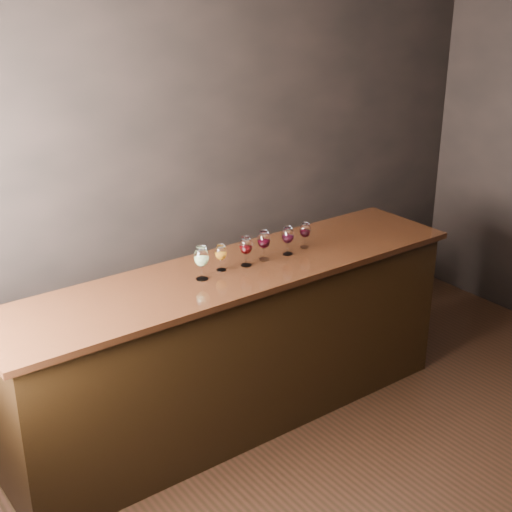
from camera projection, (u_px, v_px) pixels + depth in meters
ground at (430, 500)px, 4.16m from camera, size 5.00×5.00×0.00m
room_shell at (414, 207)px, 3.44m from camera, size 5.02×4.52×2.81m
bar_counter at (237, 350)px, 4.71m from camera, size 3.10×0.72×1.08m
bar_top at (236, 272)px, 4.50m from camera, size 3.20×0.79×0.04m
back_bar_shelf at (228, 316)px, 5.51m from camera, size 2.14×0.40×0.77m
glass_white at (201, 257)px, 4.29m from camera, size 0.09×0.09×0.21m
glass_amber at (221, 253)px, 4.43m from camera, size 0.07×0.07×0.17m
glass_red_a at (246, 246)px, 4.49m from camera, size 0.08×0.08×0.19m
glass_red_b at (264, 240)px, 4.58m from camera, size 0.08×0.08×0.20m
glass_red_c at (288, 236)px, 4.67m from camera, size 0.08×0.08×0.19m
glass_red_d at (305, 231)px, 4.79m from camera, size 0.08×0.08×0.18m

